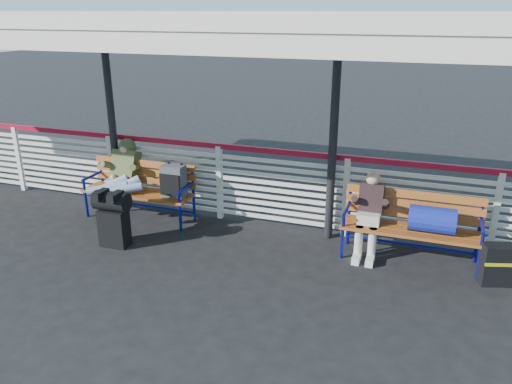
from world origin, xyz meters
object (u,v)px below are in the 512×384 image
at_px(bench_left, 152,183).
at_px(bench_right, 422,220).
at_px(traveler_man, 119,182).
at_px(companion_person, 369,214).
at_px(luggage_stack, 113,217).
at_px(suitcase_side, 497,265).

xyz_separation_m(bench_left, bench_right, (4.06, -0.07, -0.01)).
xyz_separation_m(traveler_man, companion_person, (3.76, 0.26, -0.11)).
bearing_deg(luggage_stack, traveler_man, 114.43).
bearing_deg(bench_right, suitcase_side, -18.26).
bearing_deg(companion_person, suitcase_side, -10.54).
height_order(traveler_man, suitcase_side, traveler_man).
distance_m(bench_left, suitcase_side, 5.01).
height_order(bench_left, bench_right, bench_left).
bearing_deg(bench_right, bench_left, 178.98).
xyz_separation_m(luggage_stack, suitcase_side, (5.01, 0.65, -0.18)).
height_order(luggage_stack, companion_person, companion_person).
bearing_deg(traveler_man, bench_left, 41.93).
distance_m(companion_person, suitcase_side, 1.66).
bearing_deg(traveler_man, companion_person, 3.98).
height_order(luggage_stack, bench_right, bench_right).
relative_size(luggage_stack, suitcase_side, 1.57).
distance_m(bench_left, companion_person, 3.38).
bearing_deg(companion_person, bench_left, 178.65).
xyz_separation_m(luggage_stack, companion_person, (3.41, 0.95, 0.15)).
distance_m(bench_left, bench_right, 4.06).
bearing_deg(luggage_stack, bench_left, 85.82).
relative_size(companion_person, suitcase_side, 2.19).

